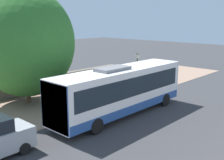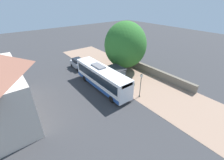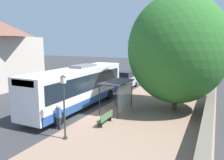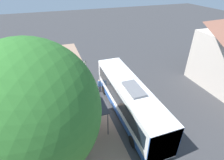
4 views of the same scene
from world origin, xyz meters
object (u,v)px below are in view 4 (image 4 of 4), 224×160
object	(u,v)px
bus	(129,99)
bench	(83,103)
pedestrian	(99,85)
shade_tree	(34,111)
bus_shelter	(92,107)
street_lamp_near	(86,73)

from	to	relation	value
bus	bench	bearing A→B (deg)	147.09
pedestrian	shade_tree	size ratio (longest dim) A/B	0.18
bus_shelter	bench	world-z (taller)	bus_shelter
shade_tree	pedestrian	bearing A→B (deg)	51.58
bus	shade_tree	distance (m)	8.81
bus_shelter	bench	xyz separation A→B (m)	(-0.32, 2.93, -1.65)
street_lamp_near	shade_tree	xyz separation A→B (m)	(-4.75, -8.65, 2.78)
street_lamp_near	bench	bearing A→B (deg)	-109.13
pedestrian	street_lamp_near	bearing A→B (deg)	141.87
bus_shelter	shade_tree	distance (m)	5.63
pedestrian	street_lamp_near	world-z (taller)	street_lamp_near
bus_shelter	shade_tree	bearing A→B (deg)	-146.65
bus	bus_shelter	distance (m)	3.67
bench	street_lamp_near	world-z (taller)	street_lamp_near
bus	street_lamp_near	size ratio (longest dim) A/B	3.07
bus	shade_tree	world-z (taller)	shade_tree
bus_shelter	street_lamp_near	size ratio (longest dim) A/B	0.85
bus	bus_shelter	world-z (taller)	bus
bus_shelter	pedestrian	xyz separation A→B (m)	(2.04, 4.99, -1.15)
bench	bus	bearing A→B (deg)	-32.91
bench	street_lamp_near	xyz separation A→B (m)	(1.07, 3.07, 1.82)
street_lamp_near	bus	bearing A→B (deg)	-62.79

